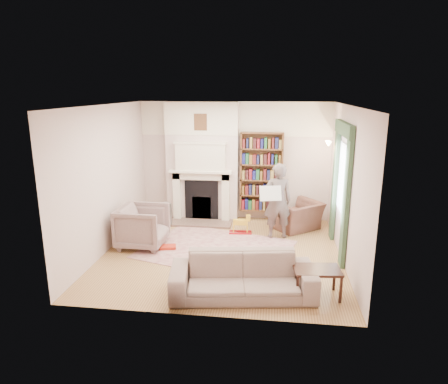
# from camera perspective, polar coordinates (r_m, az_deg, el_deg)

# --- Properties ---
(floor) EXTENTS (4.50, 4.50, 0.00)m
(floor) POSITION_cam_1_polar(r_m,az_deg,el_deg) (7.84, -0.24, -8.62)
(floor) COLOR brown
(floor) RESTS_ON ground
(ceiling) EXTENTS (4.50, 4.50, 0.00)m
(ceiling) POSITION_cam_1_polar(r_m,az_deg,el_deg) (7.22, -0.26, 12.28)
(ceiling) COLOR white
(ceiling) RESTS_ON wall_back
(wall_back) EXTENTS (4.50, 0.00, 4.50)m
(wall_back) POSITION_cam_1_polar(r_m,az_deg,el_deg) (9.59, 1.53, 4.42)
(wall_back) COLOR beige
(wall_back) RESTS_ON floor
(wall_front) EXTENTS (4.50, 0.00, 4.50)m
(wall_front) POSITION_cam_1_polar(r_m,az_deg,el_deg) (5.26, -3.49, -4.13)
(wall_front) COLOR beige
(wall_front) RESTS_ON floor
(wall_left) EXTENTS (0.00, 4.50, 4.50)m
(wall_left) POSITION_cam_1_polar(r_m,az_deg,el_deg) (8.01, -16.42, 1.80)
(wall_left) COLOR beige
(wall_left) RESTS_ON floor
(wall_right) EXTENTS (0.00, 4.50, 4.50)m
(wall_right) POSITION_cam_1_polar(r_m,az_deg,el_deg) (7.46, 17.16, 0.83)
(wall_right) COLOR beige
(wall_right) RESTS_ON floor
(fireplace) EXTENTS (1.70, 0.58, 2.80)m
(fireplace) POSITION_cam_1_polar(r_m,az_deg,el_deg) (9.50, -3.11, 4.23)
(fireplace) COLOR beige
(fireplace) RESTS_ON floor
(bookcase) EXTENTS (1.00, 0.24, 1.85)m
(bookcase) POSITION_cam_1_polar(r_m,az_deg,el_deg) (9.47, 5.36, 2.84)
(bookcase) COLOR brown
(bookcase) RESTS_ON floor
(window) EXTENTS (0.02, 0.90, 1.30)m
(window) POSITION_cam_1_polar(r_m,az_deg,el_deg) (7.83, 16.61, 1.88)
(window) COLOR silver
(window) RESTS_ON wall_right
(curtain_left) EXTENTS (0.07, 0.32, 2.40)m
(curtain_left) POSITION_cam_1_polar(r_m,az_deg,el_deg) (7.21, 17.04, -1.26)
(curtain_left) COLOR #2D442C
(curtain_left) RESTS_ON floor
(curtain_right) EXTENTS (0.07, 0.32, 2.40)m
(curtain_right) POSITION_cam_1_polar(r_m,az_deg,el_deg) (8.55, 15.54, 1.27)
(curtain_right) COLOR #2D442C
(curtain_right) RESTS_ON floor
(pelmet) EXTENTS (0.09, 1.70, 0.24)m
(pelmet) POSITION_cam_1_polar(r_m,az_deg,el_deg) (7.68, 16.78, 8.67)
(pelmet) COLOR #2D442C
(pelmet) RESTS_ON wall_right
(wall_sconce) EXTENTS (0.20, 0.24, 0.24)m
(wall_sconce) POSITION_cam_1_polar(r_m,az_deg,el_deg) (8.79, 14.40, 6.34)
(wall_sconce) COLOR gold
(wall_sconce) RESTS_ON wall_right
(rug) EXTENTS (3.23, 2.80, 0.01)m
(rug) POSITION_cam_1_polar(r_m,az_deg,el_deg) (7.98, -1.10, -8.16)
(rug) COLOR beige
(rug) RESTS_ON floor
(armchair_reading) EXTENTS (1.29, 1.27, 0.63)m
(armchair_reading) POSITION_cam_1_polar(r_m,az_deg,el_deg) (9.15, 10.37, -3.33)
(armchair_reading) COLOR #4E3429
(armchair_reading) RESTS_ON floor
(armchair_left) EXTENTS (0.94, 0.91, 0.84)m
(armchair_left) POSITION_cam_1_polar(r_m,az_deg,el_deg) (8.16, -11.55, -4.83)
(armchair_left) COLOR gray
(armchair_left) RESTS_ON floor
(sofa) EXTENTS (2.29, 1.16, 0.64)m
(sofa) POSITION_cam_1_polar(r_m,az_deg,el_deg) (6.21, 2.68, -11.89)
(sofa) COLOR #9F9783
(sofa) RESTS_ON floor
(man_reading) EXTENTS (0.66, 0.51, 1.62)m
(man_reading) POSITION_cam_1_polar(r_m,az_deg,el_deg) (8.42, 7.66, -1.29)
(man_reading) COLOR #564945
(man_reading) RESTS_ON floor
(newspaper) EXTENTS (0.46, 0.22, 0.30)m
(newspaper) POSITION_cam_1_polar(r_m,az_deg,el_deg) (8.17, 6.66, -0.19)
(newspaper) COLOR beige
(newspaper) RESTS_ON man_reading
(coffee_table) EXTENTS (0.74, 0.52, 0.45)m
(coffee_table) POSITION_cam_1_polar(r_m,az_deg,el_deg) (6.38, 13.06, -12.46)
(coffee_table) COLOR black
(coffee_table) RESTS_ON floor
(paraffin_heater) EXTENTS (0.31, 0.31, 0.55)m
(paraffin_heater) POSITION_cam_1_polar(r_m,az_deg,el_deg) (9.30, -8.21, -3.20)
(paraffin_heater) COLOR #A1A3A8
(paraffin_heater) RESTS_ON floor
(rocking_horse) EXTENTS (0.51, 0.23, 0.43)m
(rocking_horse) POSITION_cam_1_polar(r_m,az_deg,el_deg) (8.74, 2.37, -4.63)
(rocking_horse) COLOR gold
(rocking_horse) RESTS_ON rug
(board_game) EXTENTS (0.33, 0.33, 0.03)m
(board_game) POSITION_cam_1_polar(r_m,az_deg,el_deg) (7.54, -2.21, -9.40)
(board_game) COLOR #F1EF55
(board_game) RESTS_ON rug
(game_box_lid) EXTENTS (0.36, 0.29, 0.05)m
(game_box_lid) POSITION_cam_1_polar(r_m,az_deg,el_deg) (8.07, -8.03, -7.79)
(game_box_lid) COLOR #AE2613
(game_box_lid) RESTS_ON rug
(comic_annuals) EXTENTS (0.78, 0.58, 0.02)m
(comic_annuals) POSITION_cam_1_polar(r_m,az_deg,el_deg) (7.42, 0.97, -9.85)
(comic_annuals) COLOR red
(comic_annuals) RESTS_ON rug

